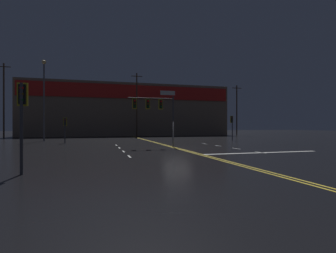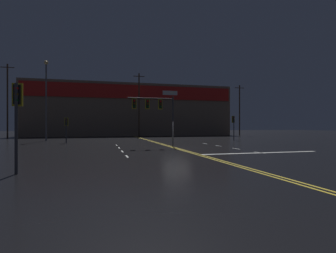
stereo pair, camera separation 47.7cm
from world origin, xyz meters
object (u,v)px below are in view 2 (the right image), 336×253
object	(u,v)px
traffic_signal_median	(153,107)
traffic_signal_corner_northeast	(233,122)
streetlight_far_left	(46,91)
traffic_signal_corner_southwest	(17,107)
traffic_signal_corner_northwest	(66,125)

from	to	relation	value
traffic_signal_median	traffic_signal_corner_northeast	xyz separation A→B (m)	(13.61, 9.37, -1.26)
streetlight_far_left	traffic_signal_median	bearing A→B (deg)	-50.78
traffic_signal_corner_southwest	streetlight_far_left	xyz separation A→B (m)	(-3.71, 26.79, 4.08)
traffic_signal_corner_northeast	streetlight_far_left	bearing A→B (deg)	168.10
traffic_signal_median	traffic_signal_corner_northwest	size ratio (longest dim) A/B	1.61
traffic_signal_corner_northwest	traffic_signal_corner_southwest	bearing A→B (deg)	-88.84
streetlight_far_left	traffic_signal_corner_northeast	bearing A→B (deg)	-11.90
traffic_signal_corner_northeast	traffic_signal_corner_northwest	bearing A→B (deg)	-179.02
traffic_signal_median	streetlight_far_left	bearing A→B (deg)	129.22
traffic_signal_corner_northeast	traffic_signal_corner_southwest	xyz separation A→B (m)	(-21.97, -21.38, 0.27)
traffic_signal_median	traffic_signal_corner_southwest	distance (m)	14.66
traffic_signal_median	streetlight_far_left	xyz separation A→B (m)	(-12.07, 14.79, 3.09)
traffic_signal_corner_northeast	traffic_signal_corner_southwest	world-z (taller)	traffic_signal_corner_southwest
traffic_signal_corner_northeast	traffic_signal_corner_northwest	distance (m)	22.40
traffic_signal_corner_northeast	traffic_signal_corner_southwest	bearing A→B (deg)	-135.78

